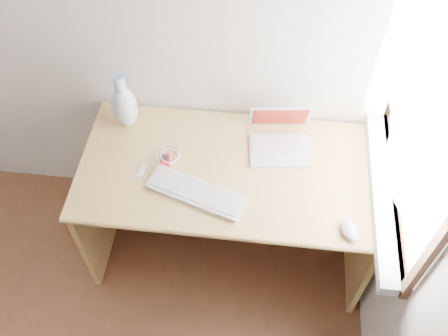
# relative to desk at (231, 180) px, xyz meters

# --- Properties ---
(back_wall) EXTENTS (3.50, 0.04, 2.60)m
(back_wall) POSITION_rel_desk_xyz_m (-0.99, 0.28, 0.76)
(back_wall) COLOR silver
(back_wall) RESTS_ON floor
(window) EXTENTS (0.11, 0.99, 1.10)m
(window) POSITION_rel_desk_xyz_m (0.73, -0.17, 0.74)
(window) COLOR white
(window) RESTS_ON right_wall
(desk) EXTENTS (1.43, 0.72, 0.76)m
(desk) POSITION_rel_desk_xyz_m (0.00, 0.00, 0.00)
(desk) COLOR tan
(desk) RESTS_ON floor
(laptop) EXTENTS (0.31, 0.27, 0.20)m
(laptop) POSITION_rel_desk_xyz_m (0.23, 0.08, 0.26)
(laptop) COLOR silver
(laptop) RESTS_ON desk
(external_keyboard) EXTENTS (0.48, 0.27, 0.02)m
(external_keyboard) POSITION_rel_desk_xyz_m (-0.14, -0.25, 0.23)
(external_keyboard) COLOR white
(external_keyboard) RESTS_ON desk
(mouse) EXTENTS (0.11, 0.13, 0.04)m
(mouse) POSITION_rel_desk_xyz_m (0.55, -0.37, 0.24)
(mouse) COLOR silver
(mouse) RESTS_ON desk
(ipod) EXTENTS (0.06, 0.11, 0.01)m
(ipod) POSITION_rel_desk_xyz_m (-0.31, -0.09, 0.22)
(ipod) COLOR red
(ipod) RESTS_ON desk
(cable_coil) EXTENTS (0.15, 0.15, 0.01)m
(cable_coil) POSITION_rel_desk_xyz_m (-0.30, -0.04, 0.22)
(cable_coil) COLOR white
(cable_coil) RESTS_ON desk
(remote) EXTENTS (0.04, 0.07, 0.01)m
(remote) POSITION_rel_desk_xyz_m (-0.41, -0.16, 0.22)
(remote) COLOR white
(remote) RESTS_ON desk
(vase) EXTENTS (0.13, 0.13, 0.32)m
(vase) POSITION_rel_desk_xyz_m (-0.54, 0.14, 0.35)
(vase) COLOR silver
(vase) RESTS_ON desk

